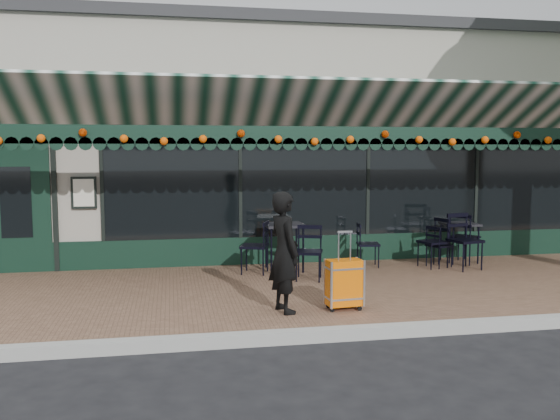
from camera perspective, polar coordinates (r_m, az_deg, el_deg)
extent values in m
plane|color=black|center=(7.33, 7.95, -11.96)|extent=(80.00, 80.00, 0.00)
cube|color=brown|center=(9.16, 3.97, -7.82)|extent=(18.00, 4.00, 0.15)
cube|color=#9E9E99|center=(7.23, 8.17, -11.58)|extent=(18.00, 0.16, 0.15)
cube|color=#A29B8D|center=(14.78, -1.81, 5.87)|extent=(12.00, 8.00, 4.50)
cube|color=black|center=(11.15, 7.47, 2.77)|extent=(9.20, 0.04, 2.00)
cube|color=black|center=(10.94, -24.00, 0.17)|extent=(1.10, 0.07, 2.20)
cube|color=silver|center=(10.68, -18.36, 1.59)|extent=(0.42, 0.04, 0.55)
cube|color=black|center=(9.41, 3.28, 7.20)|extent=(12.00, 0.03, 0.28)
cylinder|color=orange|center=(9.35, 3.36, 7.08)|extent=(11.60, 0.12, 0.12)
imported|color=black|center=(7.59, 0.42, -4.07)|extent=(0.51, 0.65, 1.56)
cube|color=orange|center=(7.81, 6.20, -6.95)|extent=(0.47, 0.29, 0.60)
cube|color=black|center=(7.89, 6.17, -9.28)|extent=(0.47, 0.29, 0.06)
cube|color=silver|center=(7.72, 6.23, -3.45)|extent=(0.20, 0.05, 0.37)
cube|color=black|center=(11.47, 16.92, -1.29)|extent=(0.59, 0.59, 0.04)
cylinder|color=black|center=(11.19, 16.31, -3.34)|extent=(0.03, 0.03, 0.69)
cylinder|color=black|center=(11.42, 18.54, -3.23)|extent=(0.03, 0.03, 0.69)
cylinder|color=black|center=(11.63, 15.22, -2.97)|extent=(0.03, 0.03, 0.69)
cylinder|color=black|center=(11.85, 17.38, -2.87)|extent=(0.03, 0.03, 0.69)
cube|color=black|center=(10.22, 0.42, -1.44)|extent=(0.66, 0.66, 0.04)
cylinder|color=black|center=(9.97, -0.84, -3.99)|extent=(0.03, 0.03, 0.77)
cylinder|color=black|center=(10.07, 2.25, -3.89)|extent=(0.03, 0.03, 0.77)
cylinder|color=black|center=(10.50, -1.34, -3.49)|extent=(0.03, 0.03, 0.77)
cylinder|color=black|center=(10.60, 1.59, -3.40)|extent=(0.03, 0.03, 0.77)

